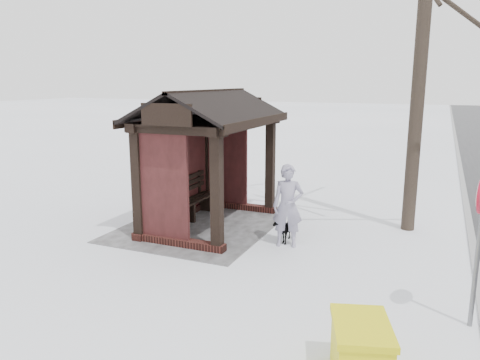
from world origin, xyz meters
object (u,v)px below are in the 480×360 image
bus_shelter (203,132)px  dog (285,228)px  road_sign (480,216)px  grit_bin (360,352)px  pedestrian (288,206)px

bus_shelter → dog: size_ratio=5.34×
road_sign → grit_bin: bearing=-17.9°
dog → road_sign: 4.27m
dog → grit_bin: 4.65m
bus_shelter → dog: bearing=80.3°
dog → pedestrian: bearing=-61.0°
pedestrian → dog: pedestrian is taller
bus_shelter → grit_bin: 6.43m
pedestrian → bus_shelter: bearing=149.6°
pedestrian → road_sign: road_sign is taller
bus_shelter → pedestrian: 2.63m
bus_shelter → grit_bin: bearing=43.8°
bus_shelter → road_sign: size_ratio=1.68×
pedestrian → grit_bin: pedestrian is taller
grit_bin → road_sign: (-1.81, 1.18, 1.21)m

